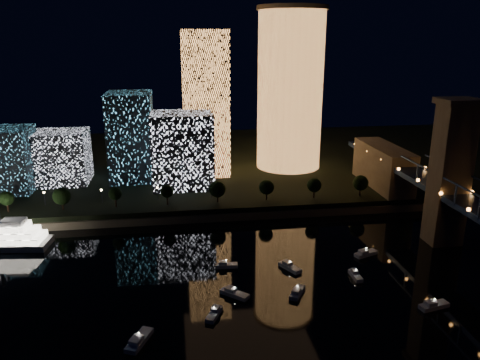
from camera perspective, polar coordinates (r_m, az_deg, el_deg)
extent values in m
plane|color=black|center=(115.54, 6.97, -19.61)|extent=(520.00, 520.00, 0.00)
cube|color=black|center=(259.17, -2.03, 2.19)|extent=(420.00, 160.00, 5.00)
cube|color=#6B5E4C|center=(185.76, 0.54, -4.21)|extent=(420.00, 6.00, 3.00)
cylinder|color=#FFA251|center=(235.91, 6.11, 10.65)|extent=(32.00, 32.00, 76.03)
cylinder|color=#6B5E4C|center=(234.90, 6.43, 20.15)|extent=(34.00, 34.00, 2.00)
cube|color=#FFA251|center=(223.93, -4.23, 9.22)|extent=(21.09, 21.09, 67.11)
cube|color=white|center=(207.70, -7.03, 3.69)|extent=(26.53, 22.45, 32.65)
cube|color=#56BFE9|center=(222.88, -13.11, 5.24)|extent=(19.98, 25.98, 39.96)
cube|color=white|center=(227.06, -20.93, 2.64)|extent=(23.50, 21.36, 23.50)
cube|color=#56BFE9|center=(223.28, -26.34, 2.25)|extent=(19.45, 21.39, 27.23)
cube|color=#6B5E4C|center=(172.21, 24.19, 0.43)|extent=(11.00, 9.00, 48.00)
cube|color=#6B5E4C|center=(167.47, 25.23, 8.66)|extent=(13.00, 11.00, 2.00)
cube|color=#6B5E4C|center=(217.60, 16.99, 1.00)|extent=(12.00, 40.00, 23.00)
cube|color=navy|center=(159.05, 25.16, -1.93)|extent=(0.50, 0.50, 7.00)
cube|color=navy|center=(178.56, 21.08, 0.51)|extent=(0.50, 0.50, 7.00)
sphere|color=#FF8F38|center=(166.46, 23.30, -1.51)|extent=(1.20, 1.20, 1.20)
sphere|color=#FF8F38|center=(204.49, 16.94, 2.42)|extent=(1.20, 1.20, 1.20)
cube|color=silver|center=(175.71, -25.94, -4.62)|extent=(8.05, 6.42, 1.67)
cube|color=silver|center=(148.00, -1.68, -10.39)|extent=(7.06, 2.63, 1.20)
cube|color=silver|center=(147.46, -2.09, -10.03)|extent=(2.53, 1.94, 1.00)
sphere|color=white|center=(147.09, -1.68, -9.70)|extent=(0.36, 0.36, 0.36)
cube|color=silver|center=(134.89, 7.00, -13.45)|extent=(6.18, 7.85, 1.20)
cube|color=silver|center=(133.38, 6.87, -13.28)|extent=(3.13, 3.35, 1.00)
sphere|color=white|center=(133.89, 7.04, -12.71)|extent=(0.36, 0.36, 0.36)
cube|color=silver|center=(133.28, -0.66, -13.71)|extent=(8.12, 7.55, 1.20)
cube|color=silver|center=(133.33, -1.13, -13.16)|extent=(3.66, 3.58, 1.00)
sphere|color=white|center=(132.27, -0.67, -12.97)|extent=(0.36, 0.36, 0.36)
cube|color=silver|center=(118.32, -12.17, -18.56)|extent=(6.55, 9.76, 1.20)
cube|color=silver|center=(116.70, -12.54, -18.49)|extent=(3.56, 3.98, 1.00)
sphere|color=white|center=(117.18, -12.24, -17.76)|extent=(0.36, 0.36, 0.36)
cube|color=silver|center=(147.74, 6.10, -10.54)|extent=(6.16, 8.28, 1.20)
cube|color=silver|center=(148.01, 5.79, -10.00)|extent=(3.20, 3.48, 1.00)
sphere|color=white|center=(146.82, 6.12, -9.85)|extent=(0.36, 0.36, 0.36)
cube|color=silver|center=(160.93, 15.10, -8.66)|extent=(8.53, 5.35, 1.20)
cube|color=silver|center=(159.68, 14.81, -8.41)|extent=(3.42, 3.00, 1.00)
sphere|color=white|center=(160.09, 15.16, -8.01)|extent=(0.36, 0.36, 0.36)
cube|color=silver|center=(138.13, 22.58, -13.97)|extent=(8.73, 4.38, 1.20)
cube|color=silver|center=(136.81, 22.23, -13.71)|extent=(3.32, 2.74, 1.00)
sphere|color=white|center=(137.15, 22.67, -13.25)|extent=(0.36, 0.36, 0.36)
cube|color=silver|center=(146.27, 13.91, -11.28)|extent=(2.28, 6.72, 1.20)
cube|color=silver|center=(146.57, 13.79, -10.72)|extent=(1.79, 2.37, 1.00)
sphere|color=white|center=(145.35, 13.97, -10.59)|extent=(0.36, 0.36, 0.36)
cube|color=silver|center=(124.95, -3.19, -16.04)|extent=(5.14, 7.41, 1.20)
cube|color=silver|center=(125.20, -3.02, -15.37)|extent=(2.75, 3.05, 1.00)
sphere|color=white|center=(123.87, -3.20, -15.26)|extent=(0.36, 0.36, 0.36)
cylinder|color=black|center=(198.28, -26.46, -2.98)|extent=(0.70, 0.70, 4.00)
sphere|color=black|center=(197.22, -26.59, -2.02)|extent=(5.53, 5.53, 5.53)
cylinder|color=black|center=(192.75, -20.82, -2.82)|extent=(0.70, 0.70, 4.00)
sphere|color=black|center=(191.66, -20.93, -1.84)|extent=(6.77, 6.77, 6.77)
cylinder|color=black|center=(189.19, -14.91, -2.63)|extent=(0.70, 0.70, 4.00)
sphere|color=black|center=(188.08, -14.99, -1.62)|extent=(5.14, 5.14, 5.14)
cylinder|color=black|center=(187.70, -8.84, -2.40)|extent=(0.70, 0.70, 4.00)
sphere|color=black|center=(186.58, -8.89, -1.38)|extent=(5.14, 5.14, 5.14)
cylinder|color=black|center=(188.33, -2.74, -2.14)|extent=(0.70, 0.70, 4.00)
sphere|color=black|center=(187.22, -2.76, -1.13)|extent=(6.66, 6.66, 6.66)
cylinder|color=black|center=(191.07, 3.24, -1.86)|extent=(0.70, 0.70, 4.00)
sphere|color=black|center=(189.97, 3.26, -0.87)|extent=(6.21, 6.21, 6.21)
cylinder|color=black|center=(195.82, 8.99, -1.58)|extent=(0.70, 0.70, 4.00)
sphere|color=black|center=(194.75, 9.04, -0.60)|extent=(6.01, 6.01, 6.01)
cylinder|color=black|center=(202.45, 14.42, -1.30)|extent=(0.70, 0.70, 4.00)
sphere|color=black|center=(201.41, 14.49, -0.35)|extent=(6.47, 6.47, 6.47)
cylinder|color=black|center=(200.06, -22.71, -2.18)|extent=(0.24, 0.24, 5.00)
sphere|color=#FFCC7F|center=(199.22, -22.80, -1.42)|extent=(0.70, 0.70, 0.70)
cylinder|color=black|center=(195.49, -16.47, -1.96)|extent=(0.24, 0.24, 5.00)
sphere|color=#FFCC7F|center=(194.64, -16.54, -1.18)|extent=(0.70, 0.70, 0.70)
cylinder|color=black|center=(193.34, -10.02, -1.72)|extent=(0.24, 0.24, 5.00)
sphere|color=#FFCC7F|center=(192.47, -10.06, -0.93)|extent=(0.70, 0.70, 0.70)
cylinder|color=black|center=(193.68, -3.50, -1.45)|extent=(0.24, 0.24, 5.00)
sphere|color=#FFCC7F|center=(192.81, -3.52, -0.66)|extent=(0.70, 0.70, 0.70)
cylinder|color=black|center=(196.49, 2.90, -1.17)|extent=(0.24, 0.24, 5.00)
sphere|color=#FFCC7F|center=(195.64, 2.92, -0.39)|extent=(0.70, 0.70, 0.70)
cylinder|color=black|center=(201.68, 9.05, -0.88)|extent=(0.24, 0.24, 5.00)
sphere|color=#FFCC7F|center=(200.85, 9.09, -0.12)|extent=(0.70, 0.70, 0.70)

